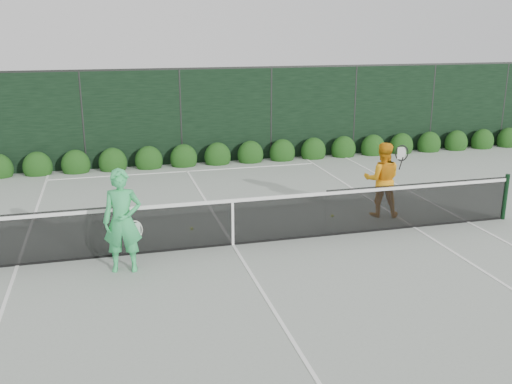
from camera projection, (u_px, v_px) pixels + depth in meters
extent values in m
plane|color=gray|center=(233.00, 245.00, 11.61)|extent=(80.00, 80.00, 0.00)
cylinder|color=black|center=(505.00, 197.00, 13.05)|extent=(0.10, 0.10, 1.07)
cube|color=black|center=(9.00, 241.00, 10.43)|extent=(4.40, 0.01, 1.02)
cube|color=black|center=(233.00, 223.00, 11.48)|extent=(4.00, 0.01, 0.96)
cube|color=black|center=(419.00, 205.00, 12.51)|extent=(4.40, 0.01, 1.02)
cube|color=white|center=(232.00, 201.00, 11.35)|extent=(12.80, 0.03, 0.07)
cube|color=black|center=(233.00, 244.00, 11.61)|extent=(12.80, 0.02, 0.04)
cube|color=white|center=(233.00, 224.00, 11.49)|extent=(0.05, 0.03, 0.91)
imported|color=#38BF68|center=(123.00, 221.00, 10.16)|extent=(0.75, 0.55, 1.89)
torus|color=beige|center=(134.00, 230.00, 10.37)|extent=(0.30, 0.05, 0.30)
cylinder|color=black|center=(135.00, 243.00, 10.43)|extent=(0.10, 0.03, 0.30)
imported|color=orange|center=(382.00, 180.00, 13.21)|extent=(1.03, 0.92, 1.75)
torus|color=black|center=(402.00, 153.00, 12.93)|extent=(0.30, 0.10, 0.30)
cylinder|color=black|center=(401.00, 163.00, 13.00)|extent=(0.10, 0.03, 0.30)
cube|color=white|center=(468.00, 222.00, 12.97)|extent=(0.06, 23.77, 0.01)
cube|color=white|center=(17.00, 266.00, 10.59)|extent=(0.06, 23.77, 0.01)
cube|color=white|center=(414.00, 227.00, 12.63)|extent=(0.06, 23.77, 0.01)
cube|color=white|center=(167.00, 139.00, 22.64)|extent=(11.03, 0.06, 0.01)
cube|color=white|center=(187.00, 171.00, 17.55)|extent=(8.23, 0.06, 0.01)
cube|color=white|center=(233.00, 245.00, 11.61)|extent=(0.06, 12.80, 0.01)
cube|color=black|center=(181.00, 118.00, 18.16)|extent=(32.00, 0.06, 3.00)
cube|color=#262826|center=(179.00, 69.00, 17.73)|extent=(32.00, 0.06, 0.06)
cylinder|color=#262826|center=(83.00, 121.00, 17.42)|extent=(0.08, 0.08, 3.00)
cylinder|color=#262826|center=(181.00, 118.00, 18.16)|extent=(0.08, 0.08, 3.00)
cylinder|color=#262826|center=(271.00, 114.00, 18.90)|extent=(0.08, 0.08, 3.00)
cylinder|color=#262826|center=(354.00, 111.00, 19.64)|extent=(0.08, 0.08, 3.00)
cylinder|color=#262826|center=(432.00, 108.00, 20.39)|extent=(0.08, 0.08, 3.00)
cylinder|color=#262826|center=(504.00, 105.00, 21.13)|extent=(0.08, 0.08, 3.00)
ellipsoid|color=#12360E|center=(38.00, 167.00, 17.10)|extent=(0.86, 0.65, 0.94)
ellipsoid|color=#12360E|center=(76.00, 165.00, 17.37)|extent=(0.86, 0.65, 0.94)
ellipsoid|color=#12360E|center=(113.00, 163.00, 17.64)|extent=(0.86, 0.65, 0.94)
ellipsoid|color=#12360E|center=(149.00, 161.00, 17.91)|extent=(0.86, 0.65, 0.94)
ellipsoid|color=#12360E|center=(184.00, 159.00, 18.19)|extent=(0.86, 0.65, 0.94)
ellipsoid|color=#12360E|center=(218.00, 157.00, 18.46)|extent=(0.86, 0.65, 0.94)
ellipsoid|color=#12360E|center=(250.00, 155.00, 18.73)|extent=(0.86, 0.65, 0.94)
ellipsoid|color=#12360E|center=(282.00, 153.00, 19.00)|extent=(0.86, 0.65, 0.94)
ellipsoid|color=#12360E|center=(313.00, 151.00, 19.27)|extent=(0.86, 0.65, 0.94)
ellipsoid|color=#12360E|center=(343.00, 150.00, 19.55)|extent=(0.86, 0.65, 0.94)
ellipsoid|color=#12360E|center=(373.00, 148.00, 19.82)|extent=(0.86, 0.65, 0.94)
ellipsoid|color=#12360E|center=(401.00, 146.00, 20.09)|extent=(0.86, 0.65, 0.94)
ellipsoid|color=#12360E|center=(429.00, 145.00, 20.36)|extent=(0.86, 0.65, 0.94)
ellipsoid|color=#12360E|center=(456.00, 143.00, 20.63)|extent=(0.86, 0.65, 0.94)
ellipsoid|color=#12360E|center=(482.00, 142.00, 20.91)|extent=(0.86, 0.65, 0.94)
ellipsoid|color=#12360E|center=(508.00, 140.00, 21.18)|extent=(0.86, 0.65, 0.94)
sphere|color=#CCE633|center=(192.00, 229.00, 12.46)|extent=(0.07, 0.07, 0.07)
sphere|color=#CCE633|center=(111.00, 241.00, 11.73)|extent=(0.07, 0.07, 0.07)
sphere|color=#CCE633|center=(332.00, 216.00, 13.31)|extent=(0.07, 0.07, 0.07)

